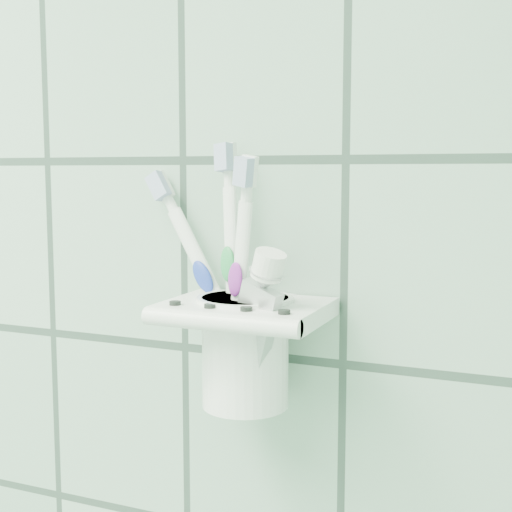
{
  "coord_description": "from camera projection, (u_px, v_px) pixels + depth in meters",
  "views": [
    {
      "loc": [
        0.89,
        0.65,
        1.41
      ],
      "look_at": [
        0.7,
        1.1,
        1.35
      ],
      "focal_mm": 50.0,
      "sensor_mm": 36.0,
      "label": 1
    }
  ],
  "objects": [
    {
      "name": "holder_bracket",
      "position": [
        247.0,
        312.0,
        0.56
      ],
      "size": [
        0.12,
        0.1,
        0.04
      ],
      "color": "white",
      "rests_on": "wall_back"
    },
    {
      "name": "cup",
      "position": [
        245.0,
        347.0,
        0.57
      ],
      "size": [
        0.08,
        0.08,
        0.09
      ],
      "color": "white",
      "rests_on": "holder_bracket"
    },
    {
      "name": "toothbrush_pink",
      "position": [
        262.0,
        264.0,
        0.57
      ],
      "size": [
        0.1,
        0.03,
        0.2
      ],
      "rotation": [
        -0.12,
        -0.56,
        0.02
      ],
      "color": "white",
      "rests_on": "cup"
    },
    {
      "name": "toothbrush_blue",
      "position": [
        235.0,
        267.0,
        0.57
      ],
      "size": [
        0.03,
        0.04,
        0.2
      ],
      "rotation": [
        -0.1,
        -0.12,
        -0.26
      ],
      "color": "white",
      "rests_on": "cup"
    },
    {
      "name": "toothbrush_orange",
      "position": [
        229.0,
        275.0,
        0.56
      ],
      "size": [
        0.04,
        0.03,
        0.19
      ],
      "rotation": [
        0.07,
        0.17,
        -0.28
      ],
      "color": "white",
      "rests_on": "cup"
    },
    {
      "name": "toothpaste_tube",
      "position": [
        238.0,
        308.0,
        0.55
      ],
      "size": [
        0.06,
        0.03,
        0.14
      ],
      "rotation": [
        0.07,
        0.32,
        -0.26
      ],
      "color": "silver",
      "rests_on": "cup"
    }
  ]
}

